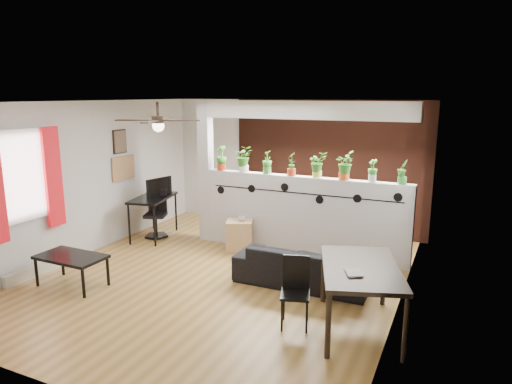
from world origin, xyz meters
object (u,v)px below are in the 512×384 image
object	(u,v)px
potted_plant_3	(292,163)
potted_plant_5	(344,165)
cube_shelf	(240,236)
potted_plant_7	(403,171)
cup	(242,218)
potted_plant_0	(221,157)
dining_table	(361,273)
coffee_table	(71,259)
computer_desk	(153,201)
sofa	(303,266)
folding_chair	(296,285)
ceiling_fan	(158,122)
potted_plant_4	(317,164)
potted_plant_1	(244,158)
office_chair	(156,217)
potted_plant_2	(267,161)
potted_plant_6	(373,170)

from	to	relation	value
potted_plant_3	potted_plant_5	distance (m)	0.90
potted_plant_3	cube_shelf	size ratio (longest dim) A/B	0.76
potted_plant_7	cup	bearing A→B (deg)	-172.50
potted_plant_0	dining_table	world-z (taller)	potted_plant_0
potted_plant_3	coffee_table	bearing A→B (deg)	-130.75
computer_desk	dining_table	world-z (taller)	computer_desk
sofa	dining_table	distance (m)	1.45
cube_shelf	potted_plant_0	bearing A→B (deg)	125.47
folding_chair	dining_table	bearing A→B (deg)	15.44
potted_plant_0	cube_shelf	distance (m)	1.46
ceiling_fan	cube_shelf	distance (m)	2.57
computer_desk	ceiling_fan	bearing A→B (deg)	-48.46
cup	folding_chair	bearing A→B (deg)	-49.86
potted_plant_3	sofa	distance (m)	1.92
potted_plant_3	potted_plant_4	world-z (taller)	potted_plant_4
dining_table	folding_chair	size ratio (longest dim) A/B	1.93
potted_plant_7	coffee_table	distance (m)	5.07
ceiling_fan	potted_plant_1	world-z (taller)	ceiling_fan
sofa	cup	bearing A→B (deg)	-33.27
cube_shelf	dining_table	bearing A→B (deg)	-58.42
ceiling_fan	office_chair	xyz separation A→B (m)	(-1.26, 1.50, -1.92)
potted_plant_2	folding_chair	bearing A→B (deg)	-59.52
potted_plant_3	potted_plant_7	world-z (taller)	potted_plant_3
ceiling_fan	dining_table	world-z (taller)	ceiling_fan
potted_plant_0	potted_plant_2	distance (m)	0.90
ceiling_fan	potted_plant_2	xyz separation A→B (m)	(0.92, 1.80, -0.75)
ceiling_fan	potted_plant_3	xyz separation A→B (m)	(1.37, 1.80, -0.75)
cup	cube_shelf	bearing A→B (deg)	180.00
potted_plant_0	office_chair	size ratio (longest dim) A/B	0.50
potted_plant_5	folding_chair	size ratio (longest dim) A/B	0.55
potted_plant_1	potted_plant_7	world-z (taller)	potted_plant_1
potted_plant_1	potted_plant_4	size ratio (longest dim) A/B	1.09
potted_plant_2	potted_plant_6	size ratio (longest dim) A/B	1.12
potted_plant_5	computer_desk	xyz separation A→B (m)	(-3.57, -0.34, -0.87)
potted_plant_6	potted_plant_7	xyz separation A→B (m)	(0.45, 0.00, 0.01)
cube_shelf	potted_plant_1	bearing A→B (deg)	81.03
potted_plant_3	computer_desk	xyz separation A→B (m)	(-2.67, -0.34, -0.85)
potted_plant_7	office_chair	world-z (taller)	potted_plant_7
potted_plant_2	dining_table	bearing A→B (deg)	-45.96
potted_plant_2	potted_plant_6	distance (m)	1.81
ceiling_fan	potted_plant_1	size ratio (longest dim) A/B	2.54
potted_plant_5	cup	xyz separation A→B (m)	(-1.68, -0.34, -1.00)
sofa	cube_shelf	world-z (taller)	cube_shelf
potted_plant_5	cup	distance (m)	1.98
ceiling_fan	folding_chair	bearing A→B (deg)	-14.36
potted_plant_3	potted_plant_7	bearing A→B (deg)	0.00
potted_plant_4	coffee_table	world-z (taller)	potted_plant_4
potted_plant_1	dining_table	bearing A→B (deg)	-40.46
office_chair	dining_table	distance (m)	4.72
potted_plant_2	coffee_table	distance (m)	3.48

